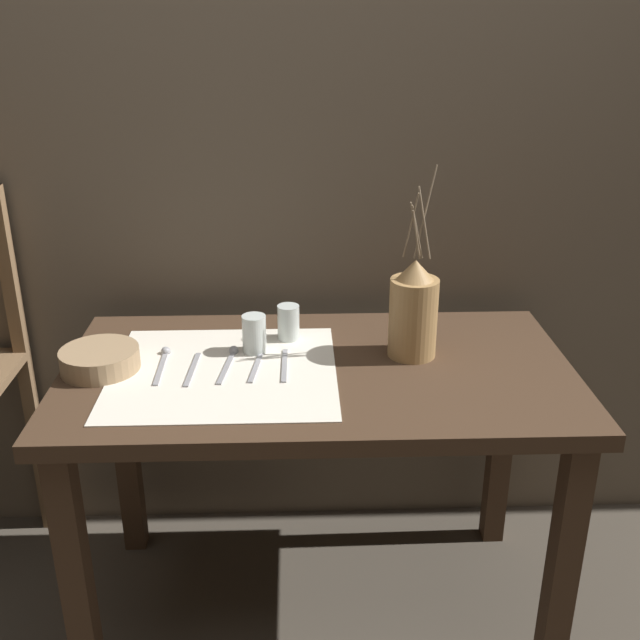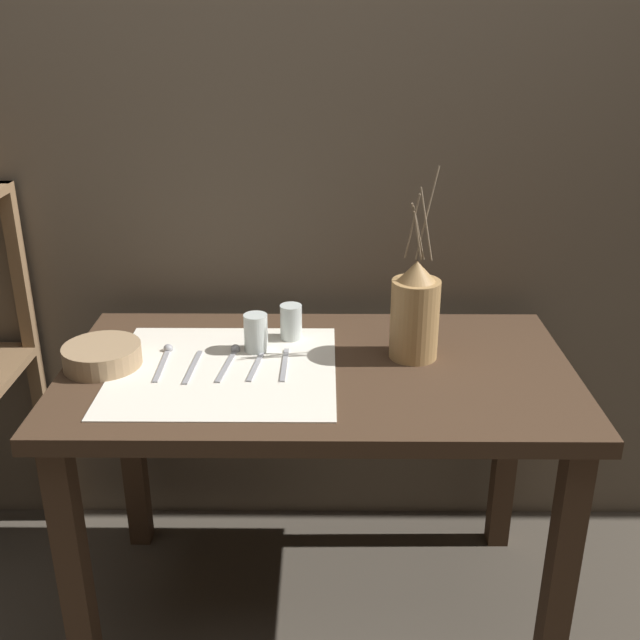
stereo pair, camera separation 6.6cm
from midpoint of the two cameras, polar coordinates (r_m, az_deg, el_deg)
The scene contains 13 objects.
ground_plane at distance 2.20m, azimuth 0.78°, elevation -20.82°, with size 12.00×12.00×0.00m, color #473F35.
stone_wall_back at distance 2.06m, azimuth 0.89°, elevation 13.96°, with size 7.00×0.06×2.40m.
wooden_table at distance 1.83m, azimuth 0.88°, elevation -6.55°, with size 1.21×0.66×0.73m.
linen_cloth at distance 1.77m, azimuth -6.28°, elevation -3.79°, with size 0.52×0.48×0.00m.
pitcher_with_flowers at distance 1.80m, azimuth 8.29°, elevation 0.52°, with size 0.12×0.12×0.46m.
wooden_bowl at distance 1.83m, azimuth -15.29°, elevation -2.69°, with size 0.18×0.18×0.05m.
glass_tumbler_near at distance 1.84m, azimuth -3.88°, elevation -0.99°, with size 0.06×0.06×0.09m.
glass_tumbler_far at distance 1.90m, azimuth -1.22°, elevation -0.15°, with size 0.06×0.06×0.09m.
spoon_outer at distance 1.85m, azimuth -10.66°, elevation -2.64°, with size 0.02×0.19×0.02m.
fork_outer at distance 1.78m, azimuth -8.62°, elevation -3.57°, with size 0.02×0.17×0.00m.
spoon_inner at distance 1.83m, azimuth -5.67°, elevation -2.69°, with size 0.04×0.19×0.02m.
fork_inner at distance 1.78m, azimuth -3.78°, elevation -3.35°, with size 0.03×0.17×0.00m.
knife_center at distance 1.77m, azimuth -1.65°, elevation -3.50°, with size 0.01×0.17×0.00m.
Camera 2 is at (0.02, -1.59, 1.51)m, focal length 42.00 mm.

